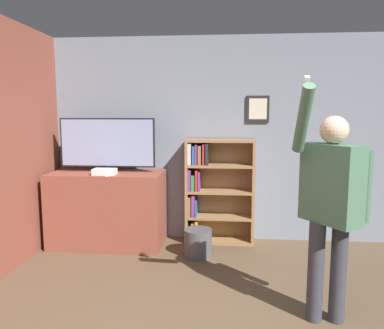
# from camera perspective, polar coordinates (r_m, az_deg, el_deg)

# --- Properties ---
(wall_back) EXTENTS (6.29, 0.09, 2.70)m
(wall_back) POSITION_cam_1_polar(r_m,az_deg,el_deg) (5.02, 3.41, 3.80)
(wall_back) COLOR gray
(wall_back) RESTS_ON ground_plane
(tv_ledge) EXTENTS (1.43, 0.69, 0.95)m
(tv_ledge) POSITION_cam_1_polar(r_m,az_deg,el_deg) (4.99, -12.68, -6.58)
(tv_ledge) COLOR brown
(tv_ledge) RESTS_ON ground_plane
(television) EXTENTS (1.23, 0.22, 0.69)m
(television) POSITION_cam_1_polar(r_m,az_deg,el_deg) (4.91, -12.75, 3.08)
(television) COLOR black
(television) RESTS_ON tv_ledge
(game_console) EXTENTS (0.28, 0.17, 0.07)m
(game_console) POSITION_cam_1_polar(r_m,az_deg,el_deg) (4.71, -13.18, -1.07)
(game_console) COLOR white
(game_console) RESTS_ON tv_ledge
(remote_loose) EXTENTS (0.05, 0.14, 0.02)m
(remote_loose) POSITION_cam_1_polar(r_m,az_deg,el_deg) (4.62, -12.69, -1.54)
(remote_loose) COLOR white
(remote_loose) RESTS_ON tv_ledge
(bookshelf) EXTENTS (0.89, 0.28, 1.37)m
(bookshelf) POSITION_cam_1_polar(r_m,az_deg,el_deg) (4.93, 3.25, -3.78)
(bookshelf) COLOR #997047
(bookshelf) RESTS_ON ground_plane
(person) EXTENTS (0.61, 0.57, 1.97)m
(person) POSITION_cam_1_polar(r_m,az_deg,el_deg) (3.16, 20.40, -4.96)
(person) COLOR #383842
(person) RESTS_ON ground_plane
(waste_bin) EXTENTS (0.33, 0.33, 0.33)m
(waste_bin) POSITION_cam_1_polar(r_m,az_deg,el_deg) (4.56, 0.92, -11.85)
(waste_bin) COLOR #4C4C51
(waste_bin) RESTS_ON ground_plane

